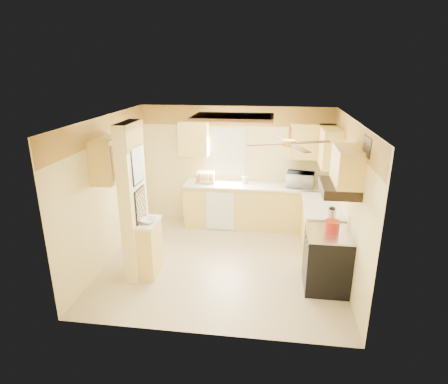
# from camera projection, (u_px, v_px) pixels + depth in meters

# --- Properties ---
(floor) EXTENTS (4.00, 4.00, 0.00)m
(floor) POSITION_uv_depth(u_px,v_px,m) (223.00, 261.00, 6.60)
(floor) COLOR tan
(floor) RESTS_ON ground
(ceiling) EXTENTS (4.00, 4.00, 0.00)m
(ceiling) POSITION_uv_depth(u_px,v_px,m) (223.00, 119.00, 5.80)
(ceiling) COLOR white
(ceiling) RESTS_ON wall_back
(wall_back) EXTENTS (4.00, 0.00, 4.00)m
(wall_back) POSITION_uv_depth(u_px,v_px,m) (236.00, 166.00, 7.98)
(wall_back) COLOR #F6E096
(wall_back) RESTS_ON floor
(wall_front) EXTENTS (4.00, 0.00, 4.00)m
(wall_front) POSITION_uv_depth(u_px,v_px,m) (202.00, 247.00, 4.42)
(wall_front) COLOR #F6E096
(wall_front) RESTS_ON floor
(wall_left) EXTENTS (0.00, 3.80, 3.80)m
(wall_left) POSITION_uv_depth(u_px,v_px,m) (109.00, 189.00, 6.46)
(wall_left) COLOR #F6E096
(wall_left) RESTS_ON floor
(wall_right) EXTENTS (0.00, 3.80, 3.80)m
(wall_right) POSITION_uv_depth(u_px,v_px,m) (348.00, 200.00, 5.95)
(wall_right) COLOR #F6E096
(wall_right) RESTS_ON floor
(wallpaper_border) EXTENTS (4.00, 0.02, 0.40)m
(wallpaper_border) POSITION_uv_depth(u_px,v_px,m) (236.00, 116.00, 7.63)
(wallpaper_border) COLOR #EABB45
(wallpaper_border) RESTS_ON wall_back
(partition_column) EXTENTS (0.20, 0.70, 2.50)m
(partition_column) POSITION_uv_depth(u_px,v_px,m) (133.00, 202.00, 5.86)
(partition_column) COLOR #F6E096
(partition_column) RESTS_ON floor
(partition_ledge) EXTENTS (0.25, 0.55, 0.90)m
(partition_ledge) POSITION_uv_depth(u_px,v_px,m) (150.00, 249.00, 6.09)
(partition_ledge) COLOR #DABD60
(partition_ledge) RESTS_ON floor
(ledge_top) EXTENTS (0.28, 0.58, 0.04)m
(ledge_top) POSITION_uv_depth(u_px,v_px,m) (148.00, 222.00, 5.93)
(ledge_top) COLOR white
(ledge_top) RESTS_ON partition_ledge
(lower_cabinets_back) EXTENTS (3.00, 0.60, 0.90)m
(lower_cabinets_back) POSITION_uv_depth(u_px,v_px,m) (257.00, 207.00, 7.90)
(lower_cabinets_back) COLOR #DABD60
(lower_cabinets_back) RESTS_ON floor
(lower_cabinets_right) EXTENTS (0.60, 1.40, 0.90)m
(lower_cabinets_right) POSITION_uv_depth(u_px,v_px,m) (320.00, 229.00, 6.81)
(lower_cabinets_right) COLOR #DABD60
(lower_cabinets_right) RESTS_ON floor
(countertop_back) EXTENTS (3.04, 0.64, 0.04)m
(countertop_back) POSITION_uv_depth(u_px,v_px,m) (258.00, 186.00, 7.74)
(countertop_back) COLOR white
(countertop_back) RESTS_ON lower_cabinets_back
(countertop_right) EXTENTS (0.64, 1.44, 0.04)m
(countertop_right) POSITION_uv_depth(u_px,v_px,m) (322.00, 205.00, 6.66)
(countertop_right) COLOR white
(countertop_right) RESTS_ON lower_cabinets_right
(dishwasher_panel) EXTENTS (0.58, 0.02, 0.80)m
(dishwasher_panel) POSITION_uv_depth(u_px,v_px,m) (220.00, 211.00, 7.71)
(dishwasher_panel) COLOR white
(dishwasher_panel) RESTS_ON lower_cabinets_back
(window) EXTENTS (0.92, 0.02, 1.02)m
(window) POSITION_uv_depth(u_px,v_px,m) (224.00, 152.00, 7.91)
(window) COLOR white
(window) RESTS_ON wall_back
(upper_cab_back_left) EXTENTS (0.60, 0.35, 0.70)m
(upper_cab_back_left) POSITION_uv_depth(u_px,v_px,m) (194.00, 138.00, 7.73)
(upper_cab_back_left) COLOR #DABD60
(upper_cab_back_left) RESTS_ON wall_back
(upper_cab_back_right) EXTENTS (0.90, 0.35, 0.70)m
(upper_cab_back_right) POSITION_uv_depth(u_px,v_px,m) (312.00, 141.00, 7.43)
(upper_cab_back_right) COLOR #DABD60
(upper_cab_back_right) RESTS_ON wall_back
(upper_cab_right) EXTENTS (0.35, 1.00, 0.70)m
(upper_cab_right) POSITION_uv_depth(u_px,v_px,m) (330.00, 147.00, 6.95)
(upper_cab_right) COLOR #DABD60
(upper_cab_right) RESTS_ON wall_right
(upper_cab_left_wall) EXTENTS (0.35, 0.75, 0.70)m
(upper_cab_left_wall) POSITION_uv_depth(u_px,v_px,m) (109.00, 159.00, 6.01)
(upper_cab_left_wall) COLOR #DABD60
(upper_cab_left_wall) RESTS_ON wall_left
(upper_cab_over_stove) EXTENTS (0.35, 0.76, 0.52)m
(upper_cab_over_stove) POSITION_uv_depth(u_px,v_px,m) (347.00, 166.00, 5.23)
(upper_cab_over_stove) COLOR #DABD60
(upper_cab_over_stove) RESTS_ON wall_right
(stove) EXTENTS (0.68, 0.77, 0.92)m
(stove) POSITION_uv_depth(u_px,v_px,m) (326.00, 260.00, 5.73)
(stove) COLOR black
(stove) RESTS_ON floor
(range_hood) EXTENTS (0.50, 0.76, 0.14)m
(range_hood) POSITION_uv_depth(u_px,v_px,m) (339.00, 188.00, 5.34)
(range_hood) COLOR black
(range_hood) RESTS_ON upper_cab_over_stove
(poster_menu) EXTENTS (0.02, 0.42, 0.57)m
(poster_menu) POSITION_uv_depth(u_px,v_px,m) (137.00, 165.00, 5.65)
(poster_menu) COLOR black
(poster_menu) RESTS_ON partition_column
(poster_nashville) EXTENTS (0.02, 0.42, 0.57)m
(poster_nashville) POSITION_uv_depth(u_px,v_px,m) (141.00, 205.00, 5.86)
(poster_nashville) COLOR black
(poster_nashville) RESTS_ON partition_column
(ceiling_light_panel) EXTENTS (1.35, 0.95, 0.06)m
(ceiling_light_panel) POSITION_uv_depth(u_px,v_px,m) (233.00, 117.00, 6.27)
(ceiling_light_panel) COLOR brown
(ceiling_light_panel) RESTS_ON ceiling
(ceiling_fan) EXTENTS (1.15, 1.15, 0.26)m
(ceiling_fan) POSITION_uv_depth(u_px,v_px,m) (289.00, 143.00, 5.08)
(ceiling_fan) COLOR gold
(ceiling_fan) RESTS_ON ceiling
(vent_grate) EXTENTS (0.02, 0.40, 0.25)m
(vent_grate) POSITION_uv_depth(u_px,v_px,m) (368.00, 147.00, 4.77)
(vent_grate) COLOR black
(vent_grate) RESTS_ON wall_right
(microwave) EXTENTS (0.59, 0.45, 0.30)m
(microwave) POSITION_uv_depth(u_px,v_px,m) (300.00, 180.00, 7.56)
(microwave) COLOR white
(microwave) RESTS_ON countertop_back
(bowl) EXTENTS (0.33, 0.33, 0.06)m
(bowl) POSITION_uv_depth(u_px,v_px,m) (148.00, 221.00, 5.86)
(bowl) COLOR white
(bowl) RESTS_ON ledge_top
(dutch_oven) EXTENTS (0.24, 0.24, 0.16)m
(dutch_oven) POSITION_uv_depth(u_px,v_px,m) (332.00, 226.00, 5.62)
(dutch_oven) COLOR red
(dutch_oven) RESTS_ON stove
(kettle) EXTENTS (0.13, 0.13, 0.20)m
(kettle) POSITION_uv_depth(u_px,v_px,m) (332.00, 214.00, 5.97)
(kettle) COLOR silver
(kettle) RESTS_ON countertop_right
(dish_rack) EXTENTS (0.39, 0.29, 0.23)m
(dish_rack) POSITION_uv_depth(u_px,v_px,m) (205.00, 179.00, 7.86)
(dish_rack) COLOR tan
(dish_rack) RESTS_ON countertop_back
(utensil_crock) EXTENTS (0.11, 0.11, 0.21)m
(utensil_crock) POSITION_uv_depth(u_px,v_px,m) (245.00, 180.00, 7.84)
(utensil_crock) COLOR white
(utensil_crock) RESTS_ON countertop_back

